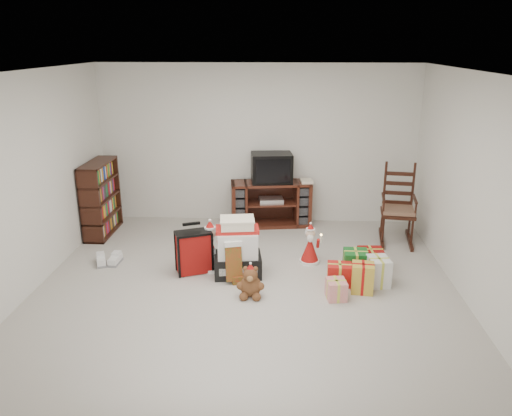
% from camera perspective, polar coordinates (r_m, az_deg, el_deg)
% --- Properties ---
extents(room, '(5.01, 5.01, 2.51)m').
position_cam_1_polar(room, '(5.51, -1.26, 2.18)').
color(room, '#B0ABA1').
rests_on(room, ground).
extents(tv_stand, '(1.29, 0.61, 0.71)m').
position_cam_1_polar(tv_stand, '(7.91, 1.71, 0.50)').
color(tv_stand, '#4D1E16').
rests_on(tv_stand, floor).
extents(bookshelf, '(0.30, 0.91, 1.12)m').
position_cam_1_polar(bookshelf, '(7.86, -17.30, 0.92)').
color(bookshelf, black).
rests_on(bookshelf, floor).
extents(rocking_chair, '(0.57, 0.84, 1.19)m').
position_cam_1_polar(rocking_chair, '(7.58, 15.78, -0.62)').
color(rocking_chair, black).
rests_on(rocking_chair, floor).
extents(gift_pile, '(0.63, 0.49, 0.73)m').
position_cam_1_polar(gift_pile, '(6.24, -2.12, -4.90)').
color(gift_pile, black).
rests_on(gift_pile, floor).
extents(red_suitcase, '(0.48, 0.36, 0.64)m').
position_cam_1_polar(red_suitcase, '(6.35, -7.10, -5.00)').
color(red_suitcase, maroon).
rests_on(red_suitcase, floor).
extents(stocking, '(0.27, 0.17, 0.54)m').
position_cam_1_polar(stocking, '(6.05, -2.56, -6.23)').
color(stocking, '#0C6F1B').
rests_on(stocking, floor).
extents(teddy_bear, '(0.25, 0.22, 0.37)m').
position_cam_1_polar(teddy_bear, '(5.78, -0.62, -8.59)').
color(teddy_bear, brown).
rests_on(teddy_bear, floor).
extents(santa_figurine, '(0.27, 0.26, 0.55)m').
position_cam_1_polar(santa_figurine, '(6.64, 6.18, -4.51)').
color(santa_figurine, '#A11411').
rests_on(santa_figurine, floor).
extents(mrs_claus_figurine, '(0.32, 0.31, 0.67)m').
position_cam_1_polar(mrs_claus_figurine, '(6.43, -5.20, -4.86)').
color(mrs_claus_figurine, '#A11411').
rests_on(mrs_claus_figurine, floor).
extents(sneaker_pair, '(0.35, 0.30, 0.10)m').
position_cam_1_polar(sneaker_pair, '(6.91, -16.54, -5.76)').
color(sneaker_pair, silver).
rests_on(sneaker_pair, floor).
extents(gift_cluster, '(0.78, 1.09, 0.27)m').
position_cam_1_polar(gift_cluster, '(6.20, 11.49, -7.33)').
color(gift_cluster, red).
rests_on(gift_cluster, floor).
extents(crt_television, '(0.67, 0.52, 0.46)m').
position_cam_1_polar(crt_television, '(7.76, 1.79, 4.62)').
color(crt_television, black).
rests_on(crt_television, tv_stand).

